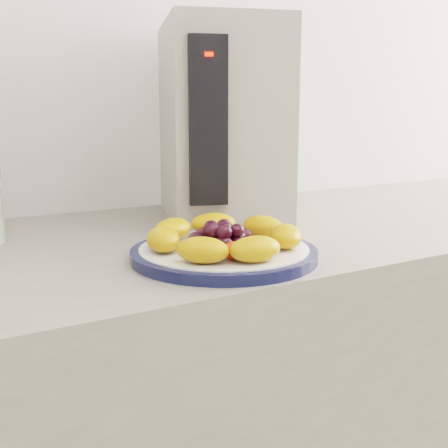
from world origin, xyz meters
TOP-DOWN VIEW (x-y plane):
  - wall_back at (0.00, 1.51)m, footprint 3.50×0.02m
  - plate_rim at (-0.04, 1.04)m, footprint 0.26×0.26m
  - plate_face at (-0.04, 1.04)m, footprint 0.24×0.24m
  - appliance_body at (0.12, 1.31)m, footprint 0.29×0.34m
  - appliance_panel at (0.02, 1.18)m, footprint 0.07×0.04m
  - appliance_led at (0.02, 1.17)m, footprint 0.01×0.01m
  - fruit_plate at (-0.04, 1.04)m, footprint 0.23×0.22m

SIDE VIEW (x-z plane):
  - plate_rim at x=-0.04m, z-range 0.90..0.91m
  - plate_face at x=-0.04m, z-range 0.90..0.92m
  - fruit_plate at x=-0.04m, z-range 0.91..0.95m
  - appliance_body at x=0.12m, z-range 0.90..1.26m
  - appliance_panel at x=0.02m, z-range 0.95..1.22m
  - appliance_led at x=0.02m, z-range 1.19..1.19m
  - wall_back at x=0.00m, z-range 0.00..2.60m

